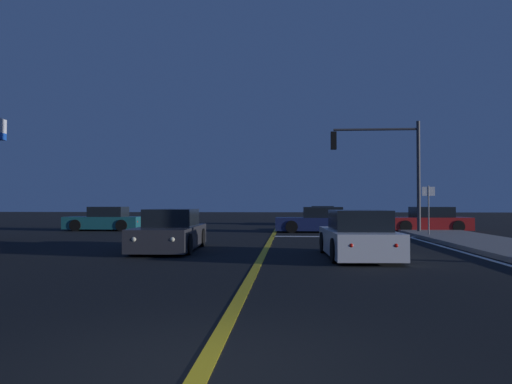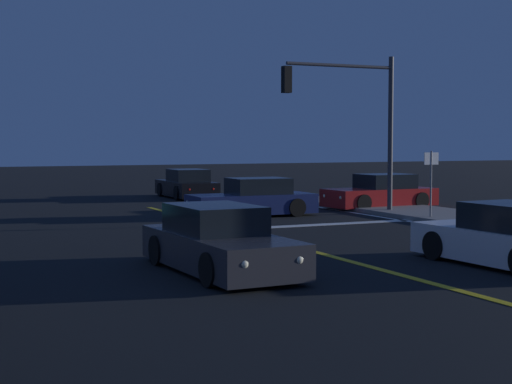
{
  "view_description": "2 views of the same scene",
  "coord_description": "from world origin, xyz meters",
  "px_view_note": "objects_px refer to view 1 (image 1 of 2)",
  "views": [
    {
      "loc": [
        0.81,
        -4.31,
        1.53
      ],
      "look_at": [
        -0.69,
        17.14,
        2.03
      ],
      "focal_mm": 34.26,
      "sensor_mm": 36.0,
      "label": 1
    },
    {
      "loc": [
        -8.87,
        -3.02,
        2.64
      ],
      "look_at": [
        -1.5,
        13.15,
        1.47
      ],
      "focal_mm": 54.51,
      "sensor_mm": 36.0,
      "label": 2
    }
  ],
  "objects_px": {
    "traffic_signal_near_right": "(386,158)",
    "street_sign_corner": "(428,203)",
    "car_parked_curb_red": "(428,221)",
    "car_side_waiting_black": "(322,217)",
    "car_lead_oncoming_charcoal": "(170,232)",
    "car_following_oncoming_teal": "(105,220)",
    "car_distant_tail_white": "(358,237)",
    "car_mid_block_navy": "(319,221)"
  },
  "relations": [
    {
      "from": "traffic_signal_near_right",
      "to": "street_sign_corner",
      "type": "distance_m",
      "value": 3.83
    },
    {
      "from": "car_parked_curb_red",
      "to": "traffic_signal_near_right",
      "type": "xyz_separation_m",
      "value": [
        -2.62,
        -2.08,
        3.23
      ]
    },
    {
      "from": "car_side_waiting_black",
      "to": "traffic_signal_near_right",
      "type": "distance_m",
      "value": 11.24
    },
    {
      "from": "car_lead_oncoming_charcoal",
      "to": "street_sign_corner",
      "type": "relative_size",
      "value": 2.0
    },
    {
      "from": "car_following_oncoming_teal",
      "to": "car_distant_tail_white",
      "type": "relative_size",
      "value": 0.99
    },
    {
      "from": "car_parked_curb_red",
      "to": "car_lead_oncoming_charcoal",
      "type": "bearing_deg",
      "value": 132.06
    },
    {
      "from": "car_distant_tail_white",
      "to": "car_lead_oncoming_charcoal",
      "type": "xyz_separation_m",
      "value": [
        -5.82,
        1.85,
        0.0
      ]
    },
    {
      "from": "car_parked_curb_red",
      "to": "traffic_signal_near_right",
      "type": "relative_size",
      "value": 0.8
    },
    {
      "from": "car_side_waiting_black",
      "to": "car_mid_block_navy",
      "type": "bearing_deg",
      "value": -93.37
    },
    {
      "from": "car_parked_curb_red",
      "to": "car_side_waiting_black",
      "type": "distance_m",
      "value": 9.83
    },
    {
      "from": "car_lead_oncoming_charcoal",
      "to": "street_sign_corner",
      "type": "height_order",
      "value": "street_sign_corner"
    },
    {
      "from": "car_distant_tail_white",
      "to": "car_following_oncoming_teal",
      "type": "bearing_deg",
      "value": 130.93
    },
    {
      "from": "car_mid_block_navy",
      "to": "street_sign_corner",
      "type": "bearing_deg",
      "value": -130.72
    },
    {
      "from": "car_mid_block_navy",
      "to": "car_side_waiting_black",
      "type": "xyz_separation_m",
      "value": [
        0.79,
        9.27,
        0.0
      ]
    },
    {
      "from": "car_distant_tail_white",
      "to": "car_parked_curb_red",
      "type": "xyz_separation_m",
      "value": [
        5.51,
        13.07,
        0.0
      ]
    },
    {
      "from": "car_mid_block_navy",
      "to": "car_lead_oncoming_charcoal",
      "type": "distance_m",
      "value": 11.67
    },
    {
      "from": "traffic_signal_near_right",
      "to": "car_distant_tail_white",
      "type": "bearing_deg",
      "value": 75.22
    },
    {
      "from": "car_side_waiting_black",
      "to": "traffic_signal_near_right",
      "type": "height_order",
      "value": "traffic_signal_near_right"
    },
    {
      "from": "car_lead_oncoming_charcoal",
      "to": "car_mid_block_navy",
      "type": "bearing_deg",
      "value": -119.86
    },
    {
      "from": "car_side_waiting_black",
      "to": "car_following_oncoming_teal",
      "type": "bearing_deg",
      "value": -145.03
    },
    {
      "from": "car_parked_curb_red",
      "to": "car_side_waiting_black",
      "type": "height_order",
      "value": "same"
    },
    {
      "from": "traffic_signal_near_right",
      "to": "street_sign_corner",
      "type": "relative_size",
      "value": 2.45
    },
    {
      "from": "car_following_oncoming_teal",
      "to": "car_side_waiting_black",
      "type": "relative_size",
      "value": 0.96
    },
    {
      "from": "car_lead_oncoming_charcoal",
      "to": "car_parked_curb_red",
      "type": "distance_m",
      "value": 15.95
    },
    {
      "from": "traffic_signal_near_right",
      "to": "car_side_waiting_black",
      "type": "bearing_deg",
      "value": -76.53
    },
    {
      "from": "car_distant_tail_white",
      "to": "traffic_signal_near_right",
      "type": "bearing_deg",
      "value": 72.68
    },
    {
      "from": "car_distant_tail_white",
      "to": "car_parked_curb_red",
      "type": "relative_size",
      "value": 0.95
    },
    {
      "from": "car_following_oncoming_teal",
      "to": "traffic_signal_near_right",
      "type": "height_order",
      "value": "traffic_signal_near_right"
    },
    {
      "from": "car_following_oncoming_teal",
      "to": "car_parked_curb_red",
      "type": "distance_m",
      "value": 17.87
    },
    {
      "from": "car_following_oncoming_teal",
      "to": "car_distant_tail_white",
      "type": "height_order",
      "value": "same"
    },
    {
      "from": "car_parked_curb_red",
      "to": "traffic_signal_near_right",
      "type": "height_order",
      "value": "traffic_signal_near_right"
    },
    {
      "from": "car_following_oncoming_teal",
      "to": "car_mid_block_navy",
      "type": "bearing_deg",
      "value": -95.26
    },
    {
      "from": "car_mid_block_navy",
      "to": "car_parked_curb_red",
      "type": "bearing_deg",
      "value": -81.3
    },
    {
      "from": "car_side_waiting_black",
      "to": "car_parked_curb_red",
      "type": "bearing_deg",
      "value": -57.08
    },
    {
      "from": "car_mid_block_navy",
      "to": "traffic_signal_near_right",
      "type": "bearing_deg",
      "value": -109.74
    },
    {
      "from": "car_parked_curb_red",
      "to": "street_sign_corner",
      "type": "distance_m",
      "value": 5.15
    },
    {
      "from": "car_parked_curb_red",
      "to": "car_side_waiting_black",
      "type": "relative_size",
      "value": 1.02
    },
    {
      "from": "car_mid_block_navy",
      "to": "car_side_waiting_black",
      "type": "height_order",
      "value": "same"
    },
    {
      "from": "car_distant_tail_white",
      "to": "street_sign_corner",
      "type": "bearing_deg",
      "value": 60.22
    },
    {
      "from": "car_following_oncoming_teal",
      "to": "traffic_signal_near_right",
      "type": "distance_m",
      "value": 15.72
    },
    {
      "from": "car_distant_tail_white",
      "to": "car_mid_block_navy",
      "type": "distance_m",
      "value": 12.19
    },
    {
      "from": "car_mid_block_navy",
      "to": "car_parked_curb_red",
      "type": "xyz_separation_m",
      "value": [
        5.91,
        0.89,
        0.0
      ]
    }
  ]
}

